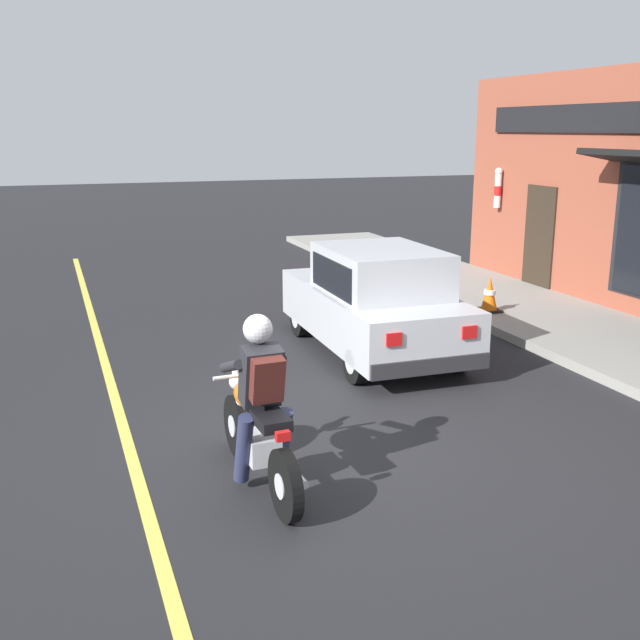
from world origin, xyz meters
The scene contains 6 objects.
ground_plane centered at (0.00, 0.00, 0.00)m, with size 80.00×80.00×0.00m, color black.
sidewalk_curb centered at (5.41, 3.00, 0.07)m, with size 2.60×22.00×0.14m, color gray.
lane_stripe centered at (-1.80, 3.00, 0.00)m, with size 0.12×19.80×0.01m, color #D1C64C.
motorcycle_with_rider centered at (-0.75, -0.56, 0.68)m, with size 0.57×2.02×1.62m.
car_hatchback centered at (1.92, 2.88, 0.77)m, with size 1.72×3.81×1.57m.
traffic_cone centered at (4.58, 4.03, 0.43)m, with size 0.36×0.36×0.60m.
Camera 1 is at (-2.39, -6.65, 3.18)m, focal length 42.00 mm.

